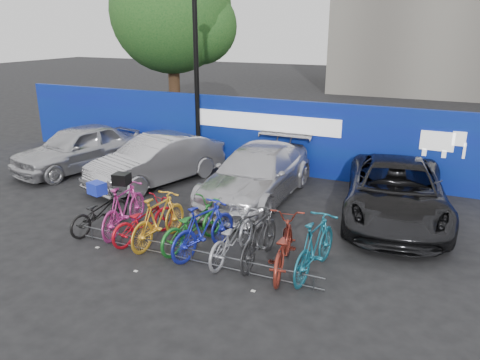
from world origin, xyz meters
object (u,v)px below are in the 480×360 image
Objects in this scene: bike_7 at (259,237)px; bike_3 at (159,219)px; bike_1 at (124,208)px; bike_4 at (192,225)px; bike_6 at (232,236)px; bike_0 at (99,212)px; car_0 at (78,148)px; car_1 at (157,160)px; bike_5 at (204,229)px; lamppost at (196,70)px; bike_9 at (315,246)px; car_2 at (257,174)px; bike_8 at (283,246)px; bike_rack at (191,255)px; car_3 at (396,191)px; tree at (176,15)px; bike_2 at (144,220)px.

bike_3 is at bearing 3.05° from bike_7.
bike_1 is 1.00× the size of bike_4.
bike_0 is at bearing 2.49° from bike_6.
car_0 is at bearing -16.67° from bike_4.
bike_5 is (3.59, -3.55, -0.16)m from car_1.
lamppost reaches higher than bike_9.
car_2 is 4.08m from bike_8.
bike_4 is (2.44, 0.16, 0.06)m from bike_0.
car_1 is (-3.52, 4.00, 0.57)m from bike_rack.
bike_7 reaches higher than bike_8.
bike_rack is at bearing 25.07° from bike_7.
bike_6 is (4.22, -3.50, -0.23)m from car_1.
bike_7 is at bearing -130.55° from car_3.
bike_7 is 0.92× the size of bike_8.
car_1 is at bearing -37.35° from bike_6.
lamppost is at bearing -45.18° from bike_5.
bike_rack is at bearing -138.81° from car_3.
bike_rack is at bearing 154.94° from bike_1.
tree reaches higher than car_0.
bike_8 is (8.54, -3.64, -0.22)m from car_0.
lamppost is at bearing -59.02° from bike_8.
bike_9 is (5.95, -3.41, -0.14)m from car_1.
bike_1 is 1.10× the size of bike_2.
lamppost is at bearing -50.05° from bike_4.
bike_8 reaches higher than bike_2.
car_3 is at bearing -118.36° from bike_5.
car_0 reaches higher than bike_8.
bike_rack is at bearing -31.17° from car_1.
bike_5 is at bearing -85.50° from car_2.
bike_8 is (5.33, -3.52, -0.20)m from car_1.
bike_rack is at bearing 37.98° from bike_6.
lamppost is 3.11× the size of bike_9.
bike_2 is 2.78m from bike_7.
bike_1 is at bearing -0.70° from bike_7.
bike_0 is 4.04m from bike_7.
tree is at bearing 138.72° from car_3.
bike_3 is at bearing 162.41° from bike_1.
bike_rack is 0.61m from bike_5.
car_2 reaches higher than bike_3.
bike_7 reaches higher than bike_2.
bike_0 is (0.43, -5.51, -2.82)m from lamppost.
bike_4 is at bearing -5.83° from bike_6.
bike_2 reaches higher than bike_rack.
tree is 1.57× the size of car_2.
bike_9 is at bearing -179.17° from bike_7.
bike_9 reaches higher than bike_7.
car_1 is 3.60m from bike_0.
bike_1 is at bearing -23.05° from car_0.
bike_2 is 3.94m from bike_9.
bike_4 is 1.06× the size of bike_7.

